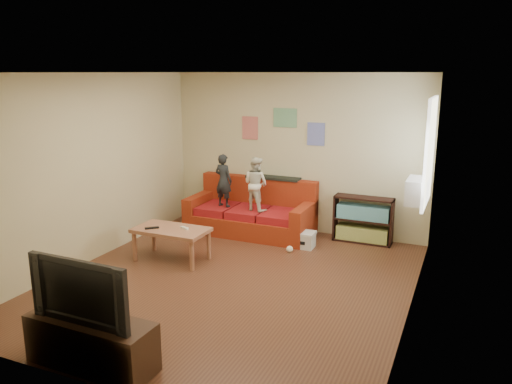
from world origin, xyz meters
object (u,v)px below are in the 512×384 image
at_px(child_b, 256,184).
at_px(bookshelf, 363,222).
at_px(file_box, 303,239).
at_px(television, 87,288).
at_px(sofa, 252,214).
at_px(coffee_table, 171,233).
at_px(child_a, 223,180).
at_px(tv_stand, 92,342).

height_order(child_b, bookshelf, child_b).
height_order(file_box, television, television).
bearing_deg(television, sofa, 94.53).
relative_size(coffee_table, bookshelf, 1.14).
relative_size(child_a, television, 0.84).
bearing_deg(file_box, television, -101.30).
distance_m(coffee_table, television, 2.77).
height_order(sofa, bookshelf, sofa).
relative_size(child_b, bookshelf, 0.96).
bearing_deg(file_box, child_a, 171.12).
bearing_deg(child_a, coffee_table, 97.73).
relative_size(bookshelf, tv_stand, 0.74).
relative_size(sofa, tv_stand, 1.68).
bearing_deg(coffee_table, child_b, 66.00).
xyz_separation_m(bookshelf, tv_stand, (-1.59, -4.55, -0.10)).
bearing_deg(sofa, file_box, -21.05).
xyz_separation_m(child_a, coffee_table, (-0.08, -1.53, -0.49)).
distance_m(child_a, television, 4.22).
xyz_separation_m(child_a, file_box, (1.52, -0.24, -0.77)).
distance_m(sofa, coffee_table, 1.78).
height_order(child_a, tv_stand, child_a).
distance_m(file_box, tv_stand, 3.99).
xyz_separation_m(child_a, bookshelf, (2.33, 0.40, -0.57)).
bearing_deg(tv_stand, bookshelf, 71.55).
distance_m(sofa, child_a, 0.76).
xyz_separation_m(child_b, television, (0.14, -4.15, -0.11)).
height_order(sofa, child_b, child_b).
relative_size(file_box, tv_stand, 0.29).
height_order(coffee_table, television, television).
bearing_deg(coffee_table, television, -72.73).
height_order(child_b, television, child_b).
bearing_deg(bookshelf, tv_stand, -109.27).
distance_m(sofa, child_b, 0.63).
bearing_deg(file_box, child_b, 165.52).
height_order(child_b, coffee_table, child_b).
relative_size(bookshelf, television, 0.87).
bearing_deg(child_b, child_a, 16.03).
height_order(sofa, television, television).
xyz_separation_m(file_box, tv_stand, (-0.78, -3.91, 0.11)).
height_order(tv_stand, television, television).
distance_m(bookshelf, file_box, 1.05).
relative_size(child_a, child_b, 1.01).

